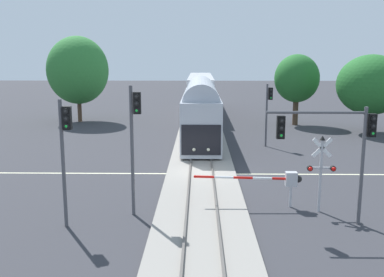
% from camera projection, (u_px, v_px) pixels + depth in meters
% --- Properties ---
extents(ground_plane, '(220.00, 220.00, 0.00)m').
position_uv_depth(ground_plane, '(201.00, 174.00, 28.24)').
color(ground_plane, '#333338').
extents(road_centre_stripe, '(44.00, 0.20, 0.01)m').
position_uv_depth(road_centre_stripe, '(201.00, 174.00, 28.24)').
color(road_centre_stripe, beige).
rests_on(road_centre_stripe, ground).
extents(railway_track, '(4.40, 80.00, 0.32)m').
position_uv_depth(railway_track, '(201.00, 172.00, 28.23)').
color(railway_track, gray).
rests_on(railway_track, ground).
extents(commuter_train, '(3.04, 38.94, 5.16)m').
position_uv_depth(commuter_train, '(201.00, 99.00, 48.18)').
color(commuter_train, '#B2B7C1').
rests_on(commuter_train, railway_track).
extents(crossing_gate_near, '(5.37, 0.40, 1.80)m').
position_uv_depth(crossing_gate_near, '(280.00, 180.00, 21.79)').
color(crossing_gate_near, '#B7B7BC').
rests_on(crossing_gate_near, ground).
extents(crossing_signal_mast, '(1.36, 0.44, 3.75)m').
position_uv_depth(crossing_signal_mast, '(321.00, 166.00, 20.95)').
color(crossing_signal_mast, '#B2B2B7').
rests_on(crossing_signal_mast, ground).
extents(traffic_signal_near_left, '(0.53, 0.38, 5.65)m').
position_uv_depth(traffic_signal_near_left, '(65.00, 143.00, 18.82)').
color(traffic_signal_near_left, '#4C4C51').
rests_on(traffic_signal_near_left, ground).
extents(traffic_signal_median, '(0.53, 0.38, 6.14)m').
position_uv_depth(traffic_signal_median, '(134.00, 130.00, 20.20)').
color(traffic_signal_median, '#4C4C51').
rests_on(traffic_signal_median, ground).
extents(traffic_signal_near_right, '(4.72, 0.38, 5.30)m').
position_uv_depth(traffic_signal_near_right, '(336.00, 137.00, 19.04)').
color(traffic_signal_near_right, '#4C4C51').
rests_on(traffic_signal_near_right, ground).
extents(traffic_signal_far_side, '(0.53, 0.38, 5.21)m').
position_uv_depth(traffic_signal_far_side, '(269.00, 105.00, 36.19)').
color(traffic_signal_far_side, '#4C4C51').
rests_on(traffic_signal_far_side, ground).
extents(pine_left_background, '(6.90, 6.90, 9.70)m').
position_uv_depth(pine_left_background, '(78.00, 70.00, 49.81)').
color(pine_left_background, '#4C3828').
rests_on(pine_left_background, ground).
extents(maple_right_background, '(6.50, 6.50, 7.63)m').
position_uv_depth(maple_right_background, '(371.00, 85.00, 42.43)').
color(maple_right_background, '#4C3828').
rests_on(maple_right_background, ground).
extents(oak_far_right, '(4.82, 4.82, 7.67)m').
position_uv_depth(oak_far_right, '(297.00, 79.00, 47.51)').
color(oak_far_right, '#4C3828').
rests_on(oak_far_right, ground).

